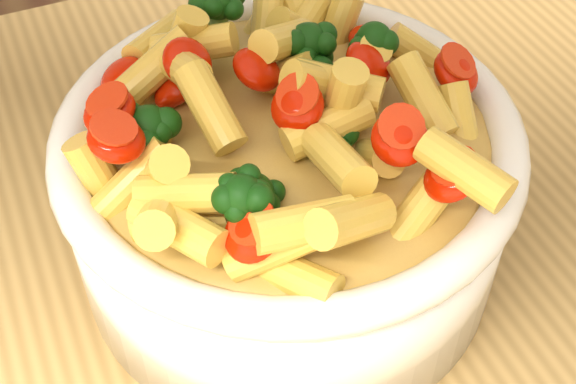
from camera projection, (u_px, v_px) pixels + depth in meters
name	position (u px, v px, depth m)	size (l,w,h in m)	color
serving_bowl	(288.00, 190.00, 0.49)	(0.27, 0.27, 0.12)	white
pasta_salad	(288.00, 99.00, 0.44)	(0.21, 0.21, 0.05)	#FBC04F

